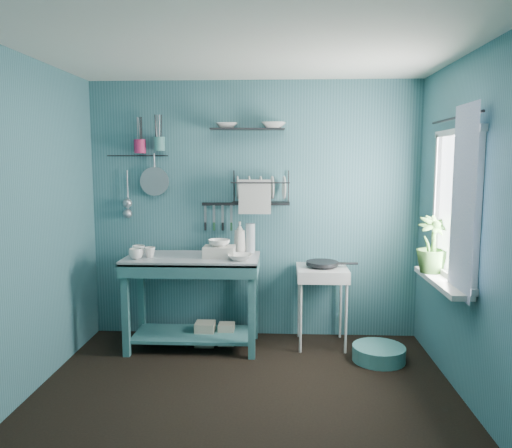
{
  "coord_description": "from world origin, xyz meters",
  "views": [
    {
      "loc": [
        0.25,
        -3.36,
        1.74
      ],
      "look_at": [
        0.05,
        0.85,
        1.2
      ],
      "focal_mm": 35.0,
      "sensor_mm": 36.0,
      "label": 1
    }
  ],
  "objects_px": {
    "work_counter": "(193,302)",
    "dish_rack": "(261,187)",
    "soap_bottle": "(240,237)",
    "potted_plant": "(432,244)",
    "utensil_cup_magenta": "(140,146)",
    "water_bottle": "(250,238)",
    "mug_mid": "(150,252)",
    "floor_basin": "(379,353)",
    "mug_right": "(139,251)",
    "utensil_cup_teal": "(159,144)",
    "wash_tub": "(219,252)",
    "mug_left": "(136,254)",
    "frying_pan": "(322,263)",
    "storage_tin_small": "(226,334)",
    "storage_tin_large": "(205,334)",
    "colander": "(155,181)",
    "hotplate_stand": "(321,306)"
  },
  "relations": [
    {
      "from": "colander",
      "to": "mug_mid",
      "type": "bearing_deg",
      "value": -84.1
    },
    {
      "from": "water_bottle",
      "to": "floor_basin",
      "type": "relative_size",
      "value": 0.61
    },
    {
      "from": "storage_tin_large",
      "to": "floor_basin",
      "type": "xyz_separation_m",
      "value": [
        1.57,
        -0.3,
        -0.04
      ]
    },
    {
      "from": "mug_left",
      "to": "storage_tin_large",
      "type": "bearing_deg",
      "value": 19.9
    },
    {
      "from": "utensil_cup_teal",
      "to": "potted_plant",
      "type": "distance_m",
      "value": 2.64
    },
    {
      "from": "utensil_cup_magenta",
      "to": "wash_tub",
      "type": "bearing_deg",
      "value": -22.53
    },
    {
      "from": "mug_mid",
      "to": "storage_tin_small",
      "type": "distance_m",
      "value": 1.07
    },
    {
      "from": "potted_plant",
      "to": "floor_basin",
      "type": "height_order",
      "value": "potted_plant"
    },
    {
      "from": "hotplate_stand",
      "to": "utensil_cup_teal",
      "type": "bearing_deg",
      "value": 161.01
    },
    {
      "from": "dish_rack",
      "to": "wash_tub",
      "type": "bearing_deg",
      "value": -135.4
    },
    {
      "from": "mug_right",
      "to": "floor_basin",
      "type": "bearing_deg",
      "value": -6.62
    },
    {
      "from": "storage_tin_small",
      "to": "floor_basin",
      "type": "distance_m",
      "value": 1.41
    },
    {
      "from": "mug_left",
      "to": "utensil_cup_teal",
      "type": "bearing_deg",
      "value": 75.57
    },
    {
      "from": "work_counter",
      "to": "potted_plant",
      "type": "relative_size",
      "value": 2.64
    },
    {
      "from": "dish_rack",
      "to": "storage_tin_large",
      "type": "height_order",
      "value": "dish_rack"
    },
    {
      "from": "mug_right",
      "to": "utensil_cup_teal",
      "type": "xyz_separation_m",
      "value": [
        0.14,
        0.31,
        0.98
      ]
    },
    {
      "from": "work_counter",
      "to": "dish_rack",
      "type": "relative_size",
      "value": 2.22
    },
    {
      "from": "colander",
      "to": "potted_plant",
      "type": "relative_size",
      "value": 0.61
    },
    {
      "from": "mug_left",
      "to": "utensil_cup_magenta",
      "type": "relative_size",
      "value": 0.95
    },
    {
      "from": "storage_tin_small",
      "to": "mug_mid",
      "type": "bearing_deg",
      "value": -168.37
    },
    {
      "from": "water_bottle",
      "to": "frying_pan",
      "type": "bearing_deg",
      "value": -8.88
    },
    {
      "from": "mug_left",
      "to": "potted_plant",
      "type": "bearing_deg",
      "value": -5.77
    },
    {
      "from": "work_counter",
      "to": "mug_left",
      "type": "relative_size",
      "value": 9.91
    },
    {
      "from": "frying_pan",
      "to": "potted_plant",
      "type": "distance_m",
      "value": 1.03
    },
    {
      "from": "mug_mid",
      "to": "mug_left",
      "type": "bearing_deg",
      "value": -135.0
    },
    {
      "from": "wash_tub",
      "to": "frying_pan",
      "type": "bearing_deg",
      "value": 8.05
    },
    {
      "from": "mug_mid",
      "to": "utensil_cup_teal",
      "type": "height_order",
      "value": "utensil_cup_teal"
    },
    {
      "from": "storage_tin_small",
      "to": "storage_tin_large",
      "type": "bearing_deg",
      "value": -171.47
    },
    {
      "from": "work_counter",
      "to": "utensil_cup_magenta",
      "type": "xyz_separation_m",
      "value": [
        -0.55,
        0.31,
        1.44
      ]
    },
    {
      "from": "mug_mid",
      "to": "dish_rack",
      "type": "bearing_deg",
      "value": 17.82
    },
    {
      "from": "colander",
      "to": "utensil_cup_teal",
      "type": "bearing_deg",
      "value": -25.63
    },
    {
      "from": "mug_right",
      "to": "mug_mid",
      "type": "bearing_deg",
      "value": -26.57
    },
    {
      "from": "utensil_cup_teal",
      "to": "potted_plant",
      "type": "relative_size",
      "value": 0.28
    },
    {
      "from": "work_counter",
      "to": "storage_tin_small",
      "type": "relative_size",
      "value": 6.09
    },
    {
      "from": "hotplate_stand",
      "to": "frying_pan",
      "type": "relative_size",
      "value": 2.5
    },
    {
      "from": "work_counter",
      "to": "hotplate_stand",
      "type": "height_order",
      "value": "work_counter"
    },
    {
      "from": "mug_mid",
      "to": "hotplate_stand",
      "type": "xyz_separation_m",
      "value": [
        1.58,
        0.17,
        -0.54
      ]
    },
    {
      "from": "mug_mid",
      "to": "soap_bottle",
      "type": "relative_size",
      "value": 0.33
    },
    {
      "from": "water_bottle",
      "to": "storage_tin_small",
      "type": "distance_m",
      "value": 0.94
    },
    {
      "from": "storage_tin_large",
      "to": "hotplate_stand",
      "type": "bearing_deg",
      "value": 3.34
    },
    {
      "from": "colander",
      "to": "work_counter",
      "type": "bearing_deg",
      "value": -38.95
    },
    {
      "from": "colander",
      "to": "hotplate_stand",
      "type": "bearing_deg",
      "value": -7.96
    },
    {
      "from": "mug_mid",
      "to": "frying_pan",
      "type": "xyz_separation_m",
      "value": [
        1.58,
        0.17,
        -0.12
      ]
    },
    {
      "from": "mug_left",
      "to": "water_bottle",
      "type": "relative_size",
      "value": 0.44
    },
    {
      "from": "storage_tin_large",
      "to": "potted_plant",
      "type": "bearing_deg",
      "value": -13.48
    },
    {
      "from": "mug_left",
      "to": "water_bottle",
      "type": "xyz_separation_m",
      "value": [
        1.0,
        0.38,
        0.09
      ]
    },
    {
      "from": "mug_right",
      "to": "potted_plant",
      "type": "bearing_deg",
      "value": -9.27
    },
    {
      "from": "soap_bottle",
      "to": "potted_plant",
      "type": "distance_m",
      "value": 1.73
    },
    {
      "from": "water_bottle",
      "to": "mug_mid",
      "type": "bearing_deg",
      "value": -162.72
    },
    {
      "from": "mug_right",
      "to": "storage_tin_large",
      "type": "relative_size",
      "value": 0.56
    }
  ]
}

